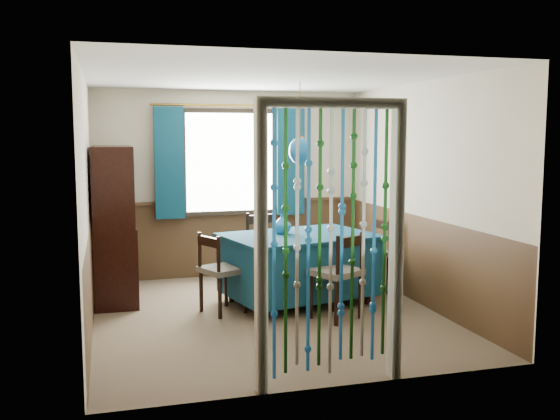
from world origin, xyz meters
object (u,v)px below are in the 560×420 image
object	(u,v)px
pendant_lamp	(300,150)
dining_table	(299,264)
bowl_shelf	(119,194)
chair_near	(338,273)
chair_far	(268,250)
vase_table	(282,225)
chair_left	(221,270)
vase_sideboard	(119,213)
chair_right	(370,253)
sideboard	(115,246)

from	to	relation	value
pendant_lamp	dining_table	bearing A→B (deg)	180.00
dining_table	bowl_shelf	xyz separation A→B (m)	(-1.96, 0.57, 0.79)
chair_near	dining_table	bearing A→B (deg)	77.58
chair_far	vase_table	bearing A→B (deg)	74.05
chair_near	chair_far	world-z (taller)	chair_far
chair_left	vase_sideboard	size ratio (longest dim) A/B	4.90
chair_left	pendant_lamp	size ratio (longest dim) A/B	0.96
chair_near	chair_left	distance (m)	1.26
chair_right	bowl_shelf	world-z (taller)	bowl_shelf
pendant_lamp	bowl_shelf	distance (m)	2.10
vase_table	chair_far	bearing A→B (deg)	91.75
vase_sideboard	chair_right	bearing A→B (deg)	-14.88
dining_table	chair_near	bearing A→B (deg)	-87.21
vase_table	sideboard	bearing A→B (deg)	158.70
chair_near	sideboard	world-z (taller)	sideboard
chair_right	pendant_lamp	size ratio (longest dim) A/B	0.99
dining_table	chair_near	size ratio (longest dim) A/B	2.02
pendant_lamp	vase_table	xyz separation A→B (m)	(-0.17, 0.11, -0.85)
vase_table	vase_sideboard	world-z (taller)	vase_sideboard
chair_near	pendant_lamp	size ratio (longest dim) A/B	1.01
chair_left	pendant_lamp	distance (m)	1.59
chair_near	vase_table	distance (m)	0.99
vase_table	chair_left	bearing A→B (deg)	-160.30
chair_far	chair_left	xyz separation A→B (m)	(-0.74, -0.82, -0.04)
dining_table	chair_near	distance (m)	0.74
sideboard	pendant_lamp	size ratio (longest dim) A/B	1.95
dining_table	chair_far	size ratio (longest dim) A/B	1.93
sideboard	bowl_shelf	world-z (taller)	sideboard
dining_table	bowl_shelf	size ratio (longest dim) A/B	7.88
chair_near	chair_left	world-z (taller)	chair_near
dining_table	chair_left	distance (m)	0.95
dining_table	pendant_lamp	world-z (taller)	pendant_lamp
dining_table	sideboard	xyz separation A→B (m)	(-2.02, 0.83, 0.16)
chair_far	pendant_lamp	bearing A→B (deg)	88.48
chair_left	pendant_lamp	world-z (taller)	pendant_lamp
sideboard	chair_far	bearing A→B (deg)	-4.80
chair_left	vase_table	xyz separation A→B (m)	(0.76, 0.27, 0.43)
dining_table	bowl_shelf	bearing A→B (deg)	151.09
dining_table	sideboard	world-z (taller)	sideboard
bowl_shelf	chair_right	bearing A→B (deg)	-5.73
sideboard	bowl_shelf	xyz separation A→B (m)	(0.06, -0.26, 0.63)
dining_table	chair_right	xyz separation A→B (m)	(1.00, 0.27, 0.02)
chair_far	chair_right	size ratio (longest dim) A/B	1.06
pendant_lamp	chair_left	bearing A→B (deg)	-170.28
chair_near	pendant_lamp	distance (m)	1.46
pendant_lamp	bowl_shelf	bearing A→B (deg)	163.83
chair_left	chair_right	xyz separation A→B (m)	(1.93, 0.43, 0.02)
dining_table	chair_near	xyz separation A→B (m)	(0.20, -0.72, 0.03)
dining_table	chair_far	bearing A→B (deg)	93.45
chair_far	dining_table	bearing A→B (deg)	88.48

